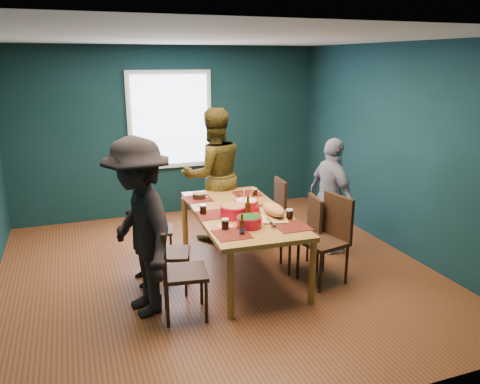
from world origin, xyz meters
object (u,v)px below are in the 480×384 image
at_px(bowl_salad, 234,211).
at_px(chair_left_mid, 163,246).
at_px(person_near_left, 140,228).
at_px(bowl_dumpling, 246,204).
at_px(bowl_herbs, 249,221).
at_px(chair_left_far, 150,224).
at_px(cutting_board, 273,211).
at_px(chair_right_mid, 307,227).
at_px(chair_right_far, 273,206).
at_px(chair_right_near, 330,232).
at_px(person_far_left, 142,218).
at_px(person_right, 332,196).
at_px(person_back, 214,175).
at_px(dining_table, 241,218).
at_px(chair_left_near, 175,265).

bearing_deg(bowl_salad, chair_left_mid, 176.51).
height_order(person_near_left, bowl_dumpling, person_near_left).
xyz_separation_m(chair_left_mid, bowl_herbs, (0.85, -0.42, 0.32)).
bearing_deg(bowl_salad, chair_left_far, 132.63).
bearing_deg(cutting_board, chair_right_mid, 34.88).
relative_size(chair_left_mid, chair_right_far, 0.98).
xyz_separation_m(chair_right_near, person_far_left, (-2.01, 0.68, 0.18)).
xyz_separation_m(bowl_dumpling, bowl_herbs, (-0.18, -0.56, -0.00)).
bearing_deg(cutting_board, chair_left_mid, -171.20).
bearing_deg(chair_right_mid, person_right, 41.61).
bearing_deg(chair_right_mid, bowl_herbs, -148.74).
bearing_deg(person_far_left, bowl_dumpling, 77.81).
bearing_deg(bowl_dumpling, person_right, 7.69).
bearing_deg(person_near_left, person_back, 132.25).
height_order(person_near_left, cutting_board, person_near_left).
bearing_deg(chair_left_far, person_right, -2.06).
distance_m(chair_right_mid, bowl_salad, 0.98).
relative_size(chair_right_near, person_near_left, 0.56).
height_order(bowl_salad, bowl_herbs, bowl_salad).
xyz_separation_m(person_right, bowl_salad, (-1.47, -0.37, 0.08)).
height_order(dining_table, chair_left_mid, chair_left_mid).
bearing_deg(person_right, person_near_left, 101.84).
xyz_separation_m(chair_left_mid, chair_left_near, (0.00, -0.62, 0.04)).
xyz_separation_m(dining_table, person_back, (0.04, 1.21, 0.23)).
bearing_deg(dining_table, cutting_board, -42.85).
bearing_deg(chair_right_far, bowl_herbs, -119.37).
xyz_separation_m(chair_right_near, person_back, (-0.85, 1.72, 0.34)).
relative_size(person_right, bowl_herbs, 5.69).
bearing_deg(chair_left_far, chair_left_mid, -79.69).
distance_m(person_far_left, bowl_herbs, 1.22).
height_order(chair_right_mid, bowl_salad, bowl_salad).
bearing_deg(dining_table, chair_left_far, 144.78).
distance_m(chair_left_mid, person_back, 1.69).
relative_size(chair_left_mid, person_far_left, 0.58).
height_order(chair_left_mid, chair_right_far, chair_right_far).
relative_size(chair_left_mid, chair_right_near, 0.88).
height_order(bowl_dumpling, cutting_board, bowl_dumpling).
bearing_deg(dining_table, bowl_dumpling, 32.44).
bearing_deg(person_right, bowl_herbs, 113.61).
bearing_deg(bowl_salad, bowl_dumpling, 41.49).
relative_size(chair_left_near, person_right, 0.63).
xyz_separation_m(chair_right_near, cutting_board, (-0.61, 0.22, 0.26)).
relative_size(chair_left_mid, cutting_board, 1.27).
height_order(chair_right_far, bowl_herbs, chair_right_far).
xyz_separation_m(chair_right_far, person_near_left, (-2.00, -1.26, 0.37)).
xyz_separation_m(bowl_salad, bowl_dumpling, (0.22, 0.20, -0.01)).
bearing_deg(cutting_board, chair_right_far, 83.67).
height_order(chair_right_mid, bowl_dumpling, bowl_dumpling).
relative_size(chair_right_mid, bowl_herbs, 3.36).
relative_size(person_right, bowl_dumpling, 5.40).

